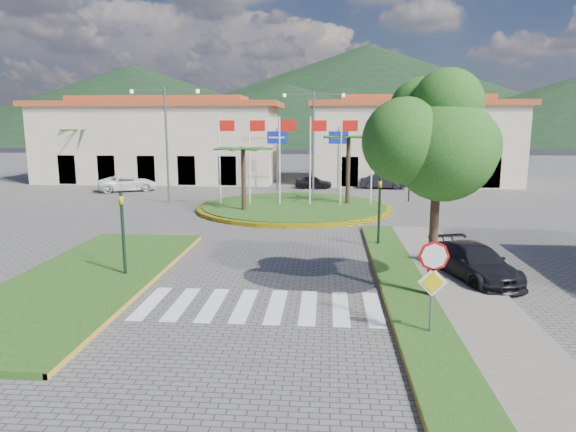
# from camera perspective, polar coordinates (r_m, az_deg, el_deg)

# --- Properties ---
(ground) EXTENTS (160.00, 160.00, 0.00)m
(ground) POSITION_cam_1_polar(r_m,az_deg,el_deg) (12.62, -6.03, -16.23)
(ground) COLOR #595655
(ground) RESTS_ON ground
(sidewalk_right) EXTENTS (4.00, 28.00, 0.15)m
(sidewalk_right) POSITION_cam_1_polar(r_m,az_deg,el_deg) (14.74, 19.74, -12.44)
(sidewalk_right) COLOR gray
(sidewalk_right) RESTS_ON ground
(verge_right) EXTENTS (1.60, 28.00, 0.18)m
(verge_right) POSITION_cam_1_polar(r_m,az_deg,el_deg) (14.47, 15.04, -12.56)
(verge_right) COLOR #1F4413
(verge_right) RESTS_ON ground
(median_left) EXTENTS (5.00, 14.00, 0.18)m
(median_left) POSITION_cam_1_polar(r_m,az_deg,el_deg) (19.93, -21.62, -6.53)
(median_left) COLOR #1F4413
(median_left) RESTS_ON ground
(crosswalk) EXTENTS (8.00, 3.00, 0.01)m
(crosswalk) POSITION_cam_1_polar(r_m,az_deg,el_deg) (16.25, -3.47, -9.93)
(crosswalk) COLOR silver
(crosswalk) RESTS_ON ground
(roundabout_island) EXTENTS (12.70, 12.70, 6.00)m
(roundabout_island) POSITION_cam_1_polar(r_m,az_deg,el_deg) (33.60, 0.71, 1.04)
(roundabout_island) COLOR yellow
(roundabout_island) RESTS_ON ground
(stop_sign) EXTENTS (0.80, 0.11, 2.65)m
(stop_sign) POSITION_cam_1_polar(r_m,az_deg,el_deg) (13.89, 15.81, -6.12)
(stop_sign) COLOR slate
(stop_sign) RESTS_ON ground
(deciduous_tree) EXTENTS (3.60, 3.60, 6.80)m
(deciduous_tree) POSITION_cam_1_polar(r_m,az_deg,el_deg) (16.44, 16.40, 8.35)
(deciduous_tree) COLOR black
(deciduous_tree) RESTS_ON ground
(traffic_light_left) EXTENTS (0.15, 0.18, 3.20)m
(traffic_light_left) POSITION_cam_1_polar(r_m,az_deg,el_deg) (19.41, -17.89, -1.11)
(traffic_light_left) COLOR black
(traffic_light_left) RESTS_ON ground
(traffic_light_right) EXTENTS (0.15, 0.18, 3.20)m
(traffic_light_right) POSITION_cam_1_polar(r_m,az_deg,el_deg) (23.50, 10.12, 1.18)
(traffic_light_right) COLOR black
(traffic_light_right) RESTS_ON ground
(traffic_light_far) EXTENTS (0.18, 0.15, 3.20)m
(traffic_light_far) POSITION_cam_1_polar(r_m,az_deg,el_deg) (37.73, 13.36, 4.50)
(traffic_light_far) COLOR black
(traffic_light_far) RESTS_ON ground
(direction_sign_west) EXTENTS (1.60, 0.14, 5.20)m
(direction_sign_west) POSITION_cam_1_polar(r_m,az_deg,el_deg) (42.31, -1.23, 7.54)
(direction_sign_west) COLOR slate
(direction_sign_west) RESTS_ON ground
(direction_sign_east) EXTENTS (1.60, 0.14, 5.20)m
(direction_sign_east) POSITION_cam_1_polar(r_m,az_deg,el_deg) (42.12, 5.62, 7.48)
(direction_sign_east) COLOR slate
(direction_sign_east) RESTS_ON ground
(street_lamp_centre) EXTENTS (4.80, 0.16, 8.00)m
(street_lamp_centre) POSITION_cam_1_polar(r_m,az_deg,el_deg) (41.12, 2.85, 8.80)
(street_lamp_centre) COLOR slate
(street_lamp_centre) RESTS_ON ground
(street_lamp_west) EXTENTS (4.80, 0.16, 8.00)m
(street_lamp_west) POSITION_cam_1_polar(r_m,az_deg,el_deg) (36.83, -13.35, 8.34)
(street_lamp_west) COLOR slate
(street_lamp_west) RESTS_ON ground
(building_left) EXTENTS (23.32, 9.54, 8.05)m
(building_left) POSITION_cam_1_polar(r_m,az_deg,el_deg) (51.70, -13.94, 8.18)
(building_left) COLOR beige
(building_left) RESTS_ON ground
(building_right) EXTENTS (19.08, 9.54, 8.05)m
(building_right) POSITION_cam_1_polar(r_m,az_deg,el_deg) (49.74, 13.63, 8.12)
(building_right) COLOR beige
(building_right) RESTS_ON ground
(hill_far_west) EXTENTS (140.00, 140.00, 22.00)m
(hill_far_west) POSITION_cam_1_polar(r_m,az_deg,el_deg) (161.62, -16.68, 11.89)
(hill_far_west) COLOR black
(hill_far_west) RESTS_ON ground
(hill_far_mid) EXTENTS (180.00, 180.00, 30.00)m
(hill_far_mid) POSITION_cam_1_polar(r_m,az_deg,el_deg) (171.82, 8.92, 13.41)
(hill_far_mid) COLOR black
(hill_far_mid) RESTS_ON ground
(hill_near_back) EXTENTS (110.00, 110.00, 16.00)m
(hill_near_back) POSITION_cam_1_polar(r_m,az_deg,el_deg) (141.63, -0.54, 11.37)
(hill_near_back) COLOR black
(hill_near_back) RESTS_ON ground
(white_van) EXTENTS (5.22, 3.95, 1.32)m
(white_van) POSITION_cam_1_polar(r_m,az_deg,el_deg) (44.54, -17.37, 3.51)
(white_van) COLOR white
(white_van) RESTS_ON ground
(car_dark_a) EXTENTS (3.20, 1.40, 1.07)m
(car_dark_a) POSITION_cam_1_polar(r_m,az_deg,el_deg) (44.33, 2.86, 3.78)
(car_dark_a) COLOR black
(car_dark_a) RESTS_ON ground
(car_dark_b) EXTENTS (3.91, 1.69, 1.25)m
(car_dark_b) POSITION_cam_1_polar(r_m,az_deg,el_deg) (44.79, 10.54, 3.80)
(car_dark_b) COLOR black
(car_dark_b) RESTS_ON ground
(car_side_right) EXTENTS (2.95, 4.72, 1.28)m
(car_side_right) POSITION_cam_1_polar(r_m,az_deg,el_deg) (19.79, 20.05, -4.90)
(car_side_right) COLOR black
(car_side_right) RESTS_ON ground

